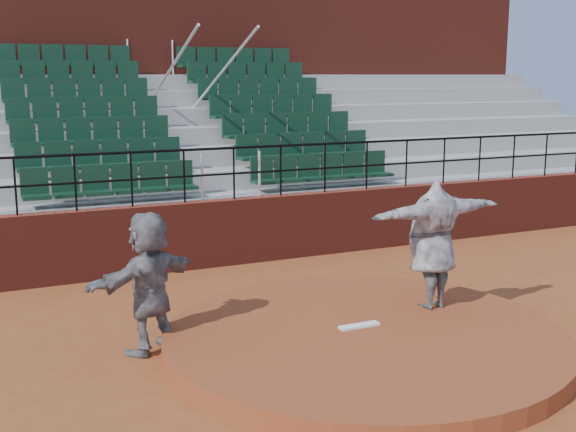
{
  "coord_description": "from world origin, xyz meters",
  "views": [
    {
      "loc": [
        -4.9,
        -8.06,
        3.67
      ],
      "look_at": [
        0.0,
        2.5,
        1.4
      ],
      "focal_mm": 45.0,
      "sensor_mm": 36.0,
      "label": 1
    }
  ],
  "objects": [
    {
      "name": "pitching_rubber",
      "position": [
        0.0,
        0.15,
        0.27
      ],
      "size": [
        0.6,
        0.15,
        0.03
      ],
      "primitive_type": "cube",
      "color": "white",
      "rests_on": "pitchers_mound"
    },
    {
      "name": "seating_deck",
      "position": [
        0.0,
        8.65,
        1.44
      ],
      "size": [
        24.0,
        5.97,
        4.63
      ],
      "color": "gray",
      "rests_on": "ground"
    },
    {
      "name": "ground",
      "position": [
        0.0,
        0.0,
        0.0
      ],
      "size": [
        90.0,
        90.0,
        0.0
      ],
      "primitive_type": "plane",
      "color": "brown",
      "rests_on": "ground"
    },
    {
      "name": "boundary_wall",
      "position": [
        0.0,
        5.0,
        0.65
      ],
      "size": [
        24.0,
        0.3,
        1.3
      ],
      "primitive_type": "cube",
      "color": "maroon",
      "rests_on": "ground"
    },
    {
      "name": "wall_railing",
      "position": [
        0.0,
        5.0,
        2.03
      ],
      "size": [
        24.04,
        0.05,
        1.03
      ],
      "color": "black",
      "rests_on": "boundary_wall"
    },
    {
      "name": "press_box_facade",
      "position": [
        0.0,
        12.6,
        3.55
      ],
      "size": [
        24.0,
        3.0,
        7.1
      ],
      "primitive_type": "cube",
      "color": "maroon",
      "rests_on": "ground"
    },
    {
      "name": "pitcher",
      "position": [
        1.43,
        0.47,
        1.21
      ],
      "size": [
        2.41,
        0.86,
        1.92
      ],
      "primitive_type": "imported",
      "rotation": [
        0.0,
        0.0,
        3.23
      ],
      "color": "black",
      "rests_on": "pitchers_mound"
    },
    {
      "name": "pitchers_mound",
      "position": [
        0.0,
        0.0,
        0.12
      ],
      "size": [
        5.5,
        5.5,
        0.25
      ],
      "primitive_type": "cylinder",
      "color": "brown",
      "rests_on": "ground"
    },
    {
      "name": "fielder",
      "position": [
        -2.68,
        1.13,
        0.96
      ],
      "size": [
        1.84,
        1.35,
        1.92
      ],
      "primitive_type": "imported",
      "rotation": [
        0.0,
        0.0,
        3.64
      ],
      "color": "black",
      "rests_on": "ground"
    }
  ]
}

